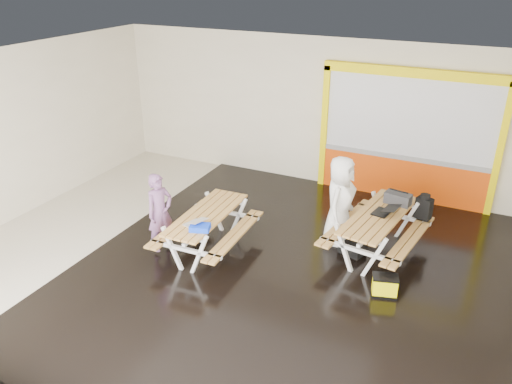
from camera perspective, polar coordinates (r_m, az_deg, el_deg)
The scene contains 14 objects.
room at distance 8.66m, azimuth -2.57°, elevation 2.25°, with size 10.02×8.02×3.52m.
deck at distance 9.03m, azimuth 4.76°, elevation -9.25°, with size 7.50×7.98×0.05m, color black.
kiosk at distance 11.67m, azimuth 16.48°, elevation 5.66°, with size 3.88×0.16×3.00m.
picnic_table_left at distance 9.43m, azimuth -5.51°, elevation -3.41°, with size 1.46×2.10×0.82m.
picnic_table_right at distance 9.54m, azimuth 13.49°, elevation -3.49°, with size 1.76×2.35×0.86m.
person_left at distance 9.42m, azimuth -10.70°, elevation -2.23°, with size 0.54×0.35×1.48m, color #6D4670.
person_right at distance 9.67m, azimuth 9.37°, elevation -1.09°, with size 0.88×0.57×1.79m, color white.
laptop_left at distance 8.93m, azimuth -6.81°, elevation -3.42°, with size 0.43×0.41×0.15m.
laptop_right at distance 9.46m, azimuth 14.24°, elevation -2.06°, with size 0.49×0.45×0.18m.
blue_pouch at distance 8.77m, azimuth -6.29°, elevation -3.97°, with size 0.34×0.24×0.10m, color #1036D0.
toolbox at distance 9.88m, azimuth 15.60°, elevation -0.70°, with size 0.51×0.32×0.28m.
backpack at distance 10.12m, azimuth 18.28°, elevation -1.57°, with size 0.34×0.27×0.49m.
dark_case at distance 9.69m, azimuth 10.73°, elevation -6.31°, with size 0.44×0.33×0.16m, color black.
fluke_bag at distance 8.65m, azimuth 14.20°, elevation -10.15°, with size 0.47×0.37×0.35m.
Camera 1 is at (3.80, -7.04, 5.07)m, focal length 35.75 mm.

